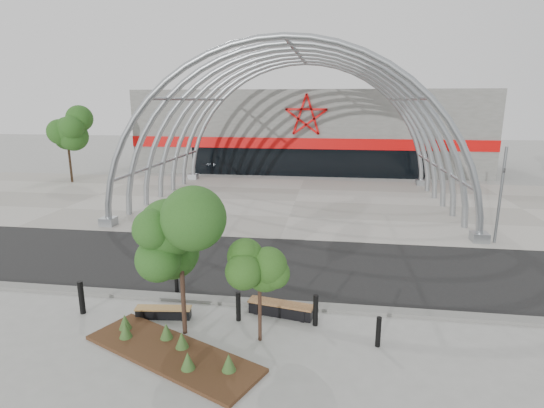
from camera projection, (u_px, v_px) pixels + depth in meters
name	position (u px, v px, depth m)	size (l,w,h in m)	color
ground	(256.00, 301.00, 15.11)	(140.00, 140.00, 0.00)	gray
road	(270.00, 264.00, 18.47)	(140.00, 7.00, 0.02)	black
forecourt	(295.00, 201.00, 30.01)	(60.00, 17.00, 0.04)	#9E988E
kerb	(255.00, 303.00, 14.85)	(60.00, 0.50, 0.12)	slate
arena_building	(310.00, 129.00, 46.34)	(34.00, 15.24, 8.00)	#63635F
vault_canopy	(295.00, 201.00, 30.01)	(20.80, 15.80, 20.36)	#93989D
planting_bed	(170.00, 349.00, 11.93)	(5.66, 3.82, 0.58)	#3B2417
signal_pole	(501.00, 194.00, 20.66)	(0.25, 0.68, 4.83)	slate
street_tree_0	(180.00, 237.00, 12.30)	(1.89, 1.89, 4.32)	black
street_tree_1	(259.00, 267.00, 12.09)	(1.37, 1.37, 3.24)	black
bench_0	(164.00, 313.00, 13.88)	(1.85, 0.61, 0.38)	black
bench_1	(281.00, 309.00, 14.05)	(2.24, 0.88, 0.46)	black
bollard_0	(81.00, 298.00, 14.10)	(0.18, 0.18, 1.15)	black
bollard_1	(176.00, 281.00, 15.70)	(0.14, 0.14, 0.89)	black
bollard_2	(238.00, 306.00, 13.66)	(0.16, 0.16, 0.98)	black
bollard_3	(316.00, 310.00, 13.36)	(0.17, 0.17, 1.03)	black
bollard_4	(378.00, 332.00, 12.21)	(0.15, 0.15, 0.92)	black
bg_tree_0	(66.00, 129.00, 36.02)	(3.00, 3.00, 6.45)	black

